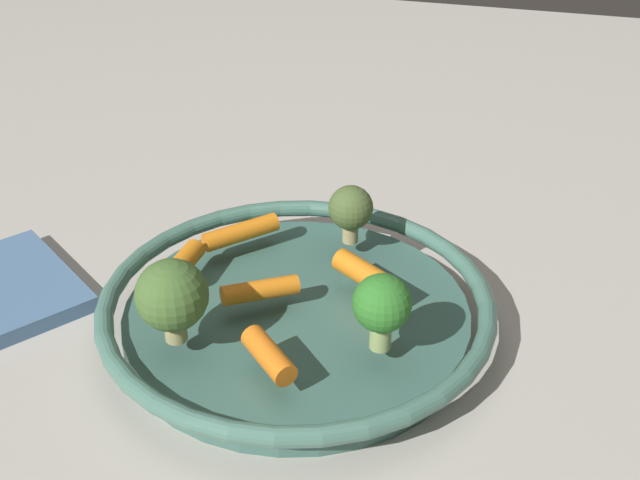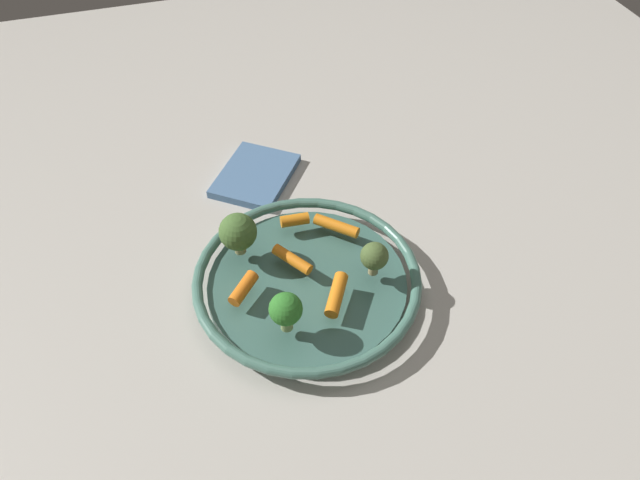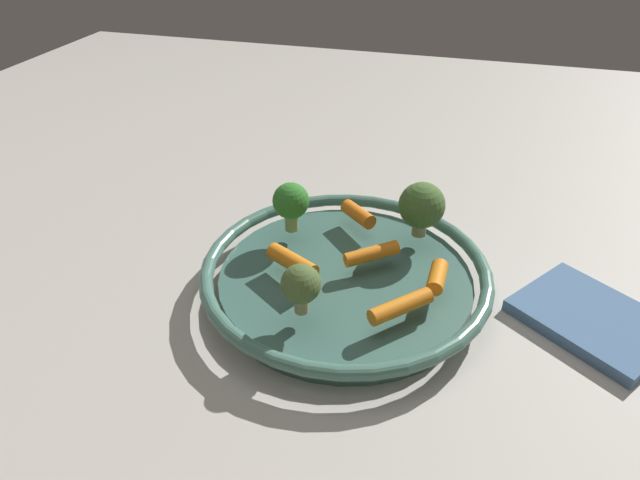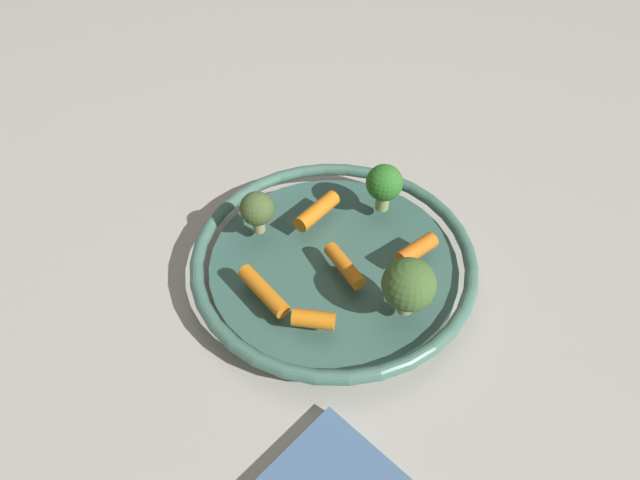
% 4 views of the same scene
% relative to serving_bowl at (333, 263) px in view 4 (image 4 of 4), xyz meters
% --- Properties ---
extents(ground_plane, '(1.97, 1.97, 0.00)m').
position_rel_serving_bowl_xyz_m(ground_plane, '(0.00, 0.00, -0.02)').
color(ground_plane, '#B7B2A8').
extents(serving_bowl, '(0.32, 0.32, 0.04)m').
position_rel_serving_bowl_xyz_m(serving_bowl, '(0.00, 0.00, 0.00)').
color(serving_bowl, '#3D665B').
rests_on(serving_bowl, ground_plane).
extents(baby_carrot_back, '(0.07, 0.05, 0.02)m').
position_rel_serving_bowl_xyz_m(baby_carrot_back, '(0.05, 0.03, 0.03)').
color(baby_carrot_back, orange).
rests_on(baby_carrot_back, serving_bowl).
extents(baby_carrot_center, '(0.02, 0.04, 0.02)m').
position_rel_serving_bowl_xyz_m(baby_carrot_center, '(-0.10, 0.01, 0.03)').
color(baby_carrot_center, orange).
rests_on(baby_carrot_center, serving_bowl).
extents(baby_carrot_right, '(0.06, 0.05, 0.02)m').
position_rel_serving_bowl_xyz_m(baby_carrot_right, '(-0.03, -0.01, 0.03)').
color(baby_carrot_right, orange).
rests_on(baby_carrot_right, serving_bowl).
extents(baby_carrot_left, '(0.05, 0.05, 0.02)m').
position_rel_serving_bowl_xyz_m(baby_carrot_left, '(0.01, -0.09, 0.03)').
color(baby_carrot_left, orange).
rests_on(baby_carrot_left, serving_bowl).
extents(baby_carrot_near_rim, '(0.06, 0.06, 0.02)m').
position_rel_serving_bowl_xyz_m(baby_carrot_near_rim, '(-0.07, 0.07, 0.03)').
color(baby_carrot_near_rim, orange).
rests_on(baby_carrot_near_rim, serving_bowl).
extents(broccoli_floret_edge, '(0.04, 0.04, 0.06)m').
position_rel_serving_bowl_xyz_m(broccoli_floret_edge, '(0.08, -0.05, 0.06)').
color(broccoli_floret_edge, '#94AC66').
rests_on(broccoli_floret_edge, serving_bowl).
extents(broccoli_floret_small, '(0.04, 0.04, 0.05)m').
position_rel_serving_bowl_xyz_m(broccoli_floret_small, '(0.02, 0.09, 0.05)').
color(broccoli_floret_small, tan).
rests_on(broccoli_floret_small, serving_bowl).
extents(broccoli_floret_large, '(0.05, 0.05, 0.07)m').
position_rel_serving_bowl_xyz_m(broccoli_floret_large, '(-0.07, -0.08, 0.06)').
color(broccoli_floret_large, tan).
rests_on(broccoli_floret_large, serving_bowl).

